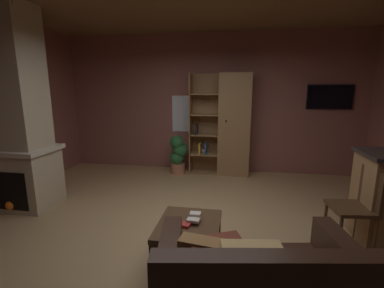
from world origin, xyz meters
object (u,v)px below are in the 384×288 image
at_px(coffee_table, 189,232).
at_px(wall_mounted_tv, 330,97).
at_px(table_book_1, 193,220).
at_px(table_book_2, 195,214).
at_px(dining_chair, 359,203).
at_px(potted_floor_plant, 178,153).
at_px(stone_fireplace, 17,121).
at_px(bookshelf_cabinet, 230,126).
at_px(table_book_0, 184,225).

height_order(coffee_table, wall_mounted_tv, wall_mounted_tv).
height_order(table_book_1, table_book_2, table_book_2).
bearing_deg(dining_chair, table_book_2, -161.77).
height_order(dining_chair, potted_floor_plant, dining_chair).
relative_size(stone_fireplace, bookshelf_cabinet, 1.40).
distance_m(bookshelf_cabinet, table_book_0, 3.20).
bearing_deg(dining_chair, potted_floor_plant, 138.35).
height_order(coffee_table, table_book_1, table_book_1).
distance_m(bookshelf_cabinet, dining_chair, 2.89).
bearing_deg(wall_mounted_tv, bookshelf_cabinet, -173.70).
height_order(bookshelf_cabinet, potted_floor_plant, bookshelf_cabinet).
height_order(stone_fireplace, table_book_0, stone_fireplace).
height_order(dining_chair, wall_mounted_tv, wall_mounted_tv).
height_order(coffee_table, table_book_0, table_book_0).
bearing_deg(stone_fireplace, table_book_0, -21.75).
bearing_deg(stone_fireplace, wall_mounted_tv, 25.08).
xyz_separation_m(dining_chair, potted_floor_plant, (-2.54, 2.26, -0.09)).
xyz_separation_m(bookshelf_cabinet, table_book_2, (-0.25, -3.00, -0.48)).
bearing_deg(potted_floor_plant, wall_mounted_tv, 7.39).
bearing_deg(coffee_table, wall_mounted_tv, 56.17).
height_order(stone_fireplace, coffee_table, stone_fireplace).
bearing_deg(dining_chair, wall_mounted_tv, 81.04).
height_order(table_book_1, potted_floor_plant, potted_floor_plant).
bearing_deg(table_book_1, table_book_2, 86.06).
xyz_separation_m(table_book_2, wall_mounted_tv, (2.15, 3.21, 1.06)).
height_order(stone_fireplace, table_book_2, stone_fireplace).
relative_size(table_book_2, potted_floor_plant, 0.13).
height_order(table_book_1, wall_mounted_tv, wall_mounted_tv).
height_order(coffee_table, potted_floor_plant, potted_floor_plant).
xyz_separation_m(stone_fireplace, wall_mounted_tv, (4.90, 2.29, 0.29)).
relative_size(table_book_1, potted_floor_plant, 0.15).
height_order(stone_fireplace, bookshelf_cabinet, stone_fireplace).
xyz_separation_m(bookshelf_cabinet, coffee_table, (-0.30, -3.08, -0.64)).
distance_m(bookshelf_cabinet, table_book_1, 3.14).
relative_size(stone_fireplace, potted_floor_plant, 3.52).
xyz_separation_m(coffee_table, table_book_2, (0.05, 0.08, 0.16)).
height_order(table_book_0, wall_mounted_tv, wall_mounted_tv).
xyz_separation_m(bookshelf_cabinet, table_book_1, (-0.26, -3.08, -0.51)).
xyz_separation_m(stone_fireplace, potted_floor_plant, (1.94, 1.91, -0.87)).
relative_size(table_book_2, dining_chair, 0.12).
bearing_deg(bookshelf_cabinet, stone_fireplace, -145.17).
xyz_separation_m(stone_fireplace, table_book_2, (2.74, -0.92, -0.77)).
xyz_separation_m(potted_floor_plant, wall_mounted_tv, (2.95, 0.38, 1.16)).
bearing_deg(coffee_table, table_book_2, 56.75).
height_order(bookshelf_cabinet, table_book_2, bookshelf_cabinet).
relative_size(table_book_0, table_book_2, 1.14).
relative_size(potted_floor_plant, wall_mounted_tv, 0.97).
relative_size(table_book_1, wall_mounted_tv, 0.14).
relative_size(stone_fireplace, table_book_2, 26.60).
bearing_deg(stone_fireplace, table_book_1, -20.13).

